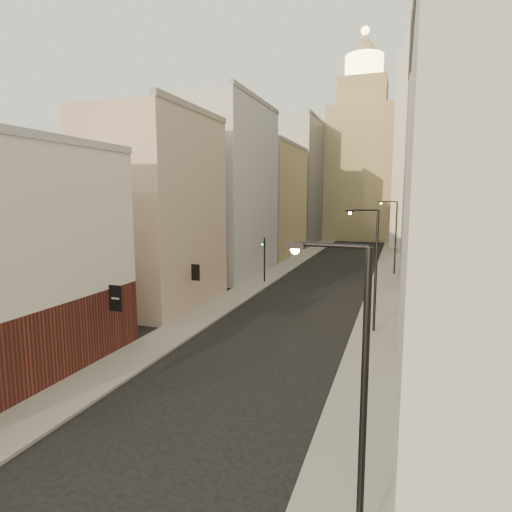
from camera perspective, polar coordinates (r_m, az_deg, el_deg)
The scene contains 15 objects.
sidewalk_left at distance 63.18m, azimuth 5.39°, elevation -0.53°, with size 3.00×140.00×0.15m, color gray.
sidewalk_right at distance 61.54m, azimuth 17.25°, elevation -1.08°, with size 3.00×140.00×0.15m, color gray.
left_bldg_beige at distance 37.52m, azimuth -13.27°, elevation 5.70°, with size 8.00×12.00×16.00m, color tan.
left_bldg_grey at distance 51.78m, azimuth -3.86°, elevation 8.65°, with size 8.00×16.00×20.00m, color #A4A4AB.
left_bldg_tan at distance 68.76m, azimuth 1.96°, elevation 7.23°, with size 8.00×18.00×17.00m, color #95855F.
left_bldg_wingrid at distance 88.14m, azimuth 5.77°, elevation 9.61°, with size 8.00×20.00×24.00m, color gray.
right_bldg_beige at distance 36.09m, azimuth 25.63°, elevation 8.24°, with size 8.00×16.00×20.00m, color tan.
right_bldg_wingrid at distance 56.11m, azimuth 23.38°, elevation 11.04°, with size 8.00×20.00×26.00m, color gray.
highrise at distance 86.02m, azimuth 26.52°, elevation 18.06°, with size 21.00×23.00×51.20m.
clock_tower at distance 98.59m, azimuth 13.83°, elevation 12.52°, with size 14.00×14.00×44.90m.
white_tower at distance 84.38m, azimuth 20.67°, elevation 13.73°, with size 8.00×8.00×41.50m.
streetlamp_near at distance 11.19m, azimuth 13.12°, elevation -16.66°, with size 2.15×0.38×8.20m.
streetlamp_mid at distance 29.87m, azimuth 15.32°, elevation -0.96°, with size 2.14×0.90×8.48m.
streetlamp_far at distance 53.15m, azimuth 17.92°, elevation 2.90°, with size 2.17×1.08×8.80m.
traffic_light_left at distance 46.02m, azimuth 1.14°, elevation 0.84°, with size 0.60×0.54×5.00m.
Camera 1 is at (7.82, -5.84, 9.30)m, focal length 30.00 mm.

